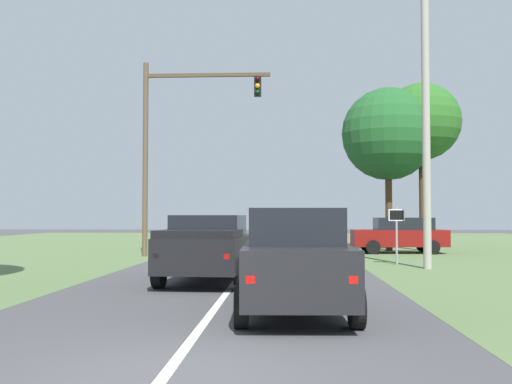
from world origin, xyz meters
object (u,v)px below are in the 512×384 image
keep_moving_sign (397,227)px  oak_tree_right (422,122)px  pickup_truck_lead (210,247)px  traffic_light (174,132)px  extra_tree_1 (388,134)px  crossing_suv_far (400,234)px  utility_pole_right (426,124)px  red_suv_near (295,259)px

keep_moving_sign → oak_tree_right: size_ratio=0.25×
oak_tree_right → pickup_truck_lead: bearing=-121.4°
traffic_light → oak_tree_right: bearing=22.5°
keep_moving_sign → extra_tree_1: bearing=81.9°
crossing_suv_far → utility_pole_right: bearing=-94.7°
traffic_light → extra_tree_1: (10.60, 4.96, 0.53)m
red_suv_near → extra_tree_1: size_ratio=0.51×
oak_tree_right → utility_pole_right: 11.34m
keep_moving_sign → crossing_suv_far: 7.19m
red_suv_near → utility_pole_right: 11.56m
pickup_truck_lead → extra_tree_1: extra_tree_1 is taller
red_suv_near → keep_moving_sign: size_ratio=2.01×
crossing_suv_far → pickup_truck_lead: bearing=-120.6°
utility_pole_right → extra_tree_1: (0.55, 10.76, 1.12)m
pickup_truck_lead → keep_moving_sign: size_ratio=2.36×
oak_tree_right → extra_tree_1: (-1.82, -0.18, -0.66)m
red_suv_near → oak_tree_right: size_ratio=0.50×
red_suv_near → oak_tree_right: bearing=70.9°
pickup_truck_lead → keep_moving_sign: bearing=44.1°
pickup_truck_lead → traffic_light: traffic_light is taller
pickup_truck_lead → oak_tree_right: 19.02m
extra_tree_1 → crossing_suv_far: bearing=-85.6°
red_suv_near → traffic_light: 17.02m
traffic_light → keep_moving_sign: (9.29, -4.18, -4.23)m
extra_tree_1 → oak_tree_right: bearing=5.7°
oak_tree_right → utility_pole_right: size_ratio=0.88×
pickup_truck_lead → crossing_suv_far: (7.77, 13.13, -0.05)m
red_suv_near → crossing_suv_far: 19.16m
pickup_truck_lead → traffic_light: 11.70m
utility_pole_right → traffic_light: bearing=150.0°
traffic_light → oak_tree_right: size_ratio=0.99×
pickup_truck_lead → crossing_suv_far: pickup_truck_lead is taller
crossing_suv_far → red_suv_near: bearing=-106.7°
pickup_truck_lead → utility_pole_right: utility_pole_right is taller
keep_moving_sign → extra_tree_1: 10.39m
red_suv_near → traffic_light: bearing=108.7°
pickup_truck_lead → extra_tree_1: bearing=63.5°
red_suv_near → keep_moving_sign: bearing=70.4°
pickup_truck_lead → traffic_light: (-2.99, 10.30, 4.68)m
traffic_light → keep_moving_sign: traffic_light is taller
pickup_truck_lead → extra_tree_1: 17.84m
red_suv_near → pickup_truck_lead: (-2.27, 5.22, -0.06)m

